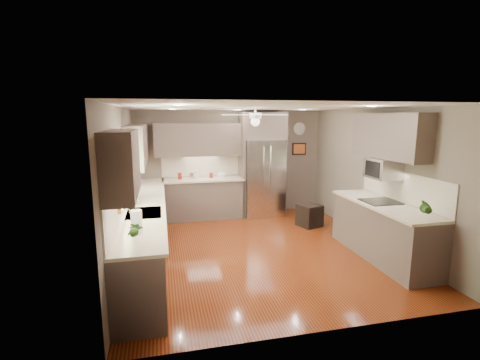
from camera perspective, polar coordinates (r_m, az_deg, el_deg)
name	(u,v)px	position (r m, az deg, el deg)	size (l,w,h in m)	color
floor	(259,249)	(6.38, 3.08, -11.27)	(5.00, 5.00, 0.00)	#4F130A
ceiling	(260,107)	(5.93, 3.32, 11.81)	(5.00, 5.00, 0.00)	white
wall_back	(231,163)	(8.43, -1.51, 2.87)	(4.50, 4.50, 0.00)	#685C4F
wall_front	(326,223)	(3.76, 13.86, -6.94)	(4.50, 4.50, 0.00)	#685C4F
wall_left	(123,187)	(5.83, -18.58, -1.04)	(5.00, 5.00, 0.00)	#685C4F
wall_right	(375,176)	(6.99, 21.22, 0.61)	(5.00, 5.00, 0.00)	#685C4F
canister_a	(180,176)	(8.01, -9.86, 0.66)	(0.09, 0.09, 0.15)	maroon
canister_b	(192,176)	(8.06, -7.94, 0.71)	(0.10, 0.10, 0.15)	silver
canister_c	(197,175)	(8.07, -7.10, 0.88)	(0.12, 0.12, 0.19)	beige
canister_d	(211,175)	(8.13, -4.76, 0.78)	(0.08, 0.08, 0.12)	maroon
soap_bottle	(136,198)	(5.93, -16.75, -2.83)	(0.09, 0.09, 0.20)	white
potted_plant_left	(135,230)	(4.10, -16.79, -7.83)	(0.17, 0.11, 0.32)	#285217
potted_plant_right	(426,208)	(5.48, 28.26, -4.03)	(0.18, 0.15, 0.33)	#285217
bowl	(222,177)	(8.11, -3.00, 0.53)	(0.22, 0.22, 0.05)	beige
left_run	(145,228)	(6.14, -15.27, -7.68)	(0.65, 4.70, 1.45)	brown
back_run	(203,198)	(8.17, -6.07, -2.89)	(1.85, 0.65, 1.45)	brown
uppers	(211,143)	(6.49, -4.85, 6.11)	(4.50, 4.70, 0.95)	brown
window	(121,173)	(5.29, -18.96, 1.11)	(0.05, 1.12, 0.92)	#BFF2B2
sink	(144,215)	(5.40, -15.50, -5.51)	(0.50, 0.70, 0.32)	silver
refrigerator	(263,166)	(8.28, 3.72, 2.28)	(1.06, 0.75, 2.45)	silver
right_run	(383,230)	(6.34, 22.39, -7.53)	(0.70, 2.20, 1.45)	brown
microwave	(383,169)	(6.38, 22.43, 1.75)	(0.43, 0.55, 0.34)	silver
ceiling_fan	(255,118)	(6.22, 2.52, 10.20)	(1.18, 1.18, 0.32)	white
recessed_lights	(252,108)	(6.30, 1.93, 11.68)	(2.84, 3.14, 0.01)	white
wall_clock	(300,129)	(8.86, 9.77, 8.28)	(0.30, 0.03, 0.30)	white
framed_print	(299,149)	(8.89, 9.68, 5.06)	(0.36, 0.03, 0.30)	black
stool	(309,215)	(7.72, 11.33, -5.70)	(0.55, 0.55, 0.50)	black
paper_towel	(137,223)	(4.42, -16.60, -6.75)	(0.13, 0.13, 0.34)	white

